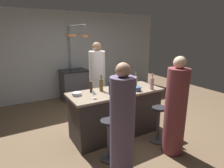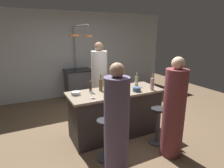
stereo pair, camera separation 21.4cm
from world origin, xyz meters
The scene contains 20 objects.
ground_plane centered at (0.00, 0.00, 0.00)m, with size 9.00×9.00×0.00m, color brown.
back_wall centered at (0.00, 2.85, 1.30)m, with size 6.40×0.16×2.60m, color #B2B7BC.
kitchen_island centered at (0.00, 0.00, 0.45)m, with size 1.80×0.72×0.90m.
stove_range centered at (0.00, 2.45, 0.45)m, with size 0.80×0.64×0.89m.
chef centered at (0.09, 1.01, 0.82)m, with size 0.37×0.37×1.77m.
bar_stool_left centered at (-0.50, -0.62, 0.38)m, with size 0.28×0.28×0.68m.
guest_left centered at (-0.50, -0.98, 0.75)m, with size 0.34×0.34×1.61m.
bar_stool_right centered at (0.53, -0.62, 0.38)m, with size 0.28×0.28×0.68m.
guest_right centered at (0.53, -0.98, 0.75)m, with size 0.34×0.34×1.63m.
overhead_pot_rack centered at (-0.08, 2.08, 1.62)m, with size 0.59×1.31×2.17m.
cutting_board centered at (0.12, 0.10, 0.91)m, with size 0.32×0.22×0.02m, color #997047.
pepper_mill centered at (-0.45, 0.15, 1.01)m, with size 0.05×0.05×0.21m, color #382319.
wine_bottle_rose centered at (0.65, -0.26, 1.02)m, with size 0.07×0.07×0.32m.
wine_bottle_dark centered at (-0.19, -0.13, 1.03)m, with size 0.07×0.07×0.32m.
wine_bottle_white centered at (0.54, 0.11, 1.01)m, with size 0.07×0.07×0.29m.
wine_bottle_amber centered at (-0.24, 0.13, 1.02)m, with size 0.07×0.07×0.31m.
wine_glass_near_right_guest centered at (0.44, 0.01, 1.01)m, with size 0.07×0.07×0.15m.
wine_glass_by_chef centered at (-0.54, -0.17, 1.01)m, with size 0.07×0.07×0.15m.
mixing_bowl_steel centered at (-0.74, 0.11, 0.93)m, with size 0.16×0.16×0.06m, color #B7B7BC.
mixing_bowl_blue centered at (0.35, -0.19, 0.94)m, with size 0.15×0.15×0.08m, color #334C6B.
Camera 2 is at (-1.57, -3.00, 1.96)m, focal length 30.01 mm.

